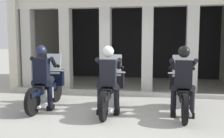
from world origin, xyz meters
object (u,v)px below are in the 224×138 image
object	(u,v)px
motorcycle_left	(47,88)
police_officer_center	(108,74)
motorcycle_right	(182,92)
police_officer_left	(42,72)
motorcycle_center	(111,91)
police_officer_right	(183,75)

from	to	relation	value
motorcycle_left	police_officer_center	bearing A→B (deg)	-24.44
motorcycle_left	motorcycle_right	size ratio (longest dim) A/B	1.00
police_officer_left	motorcycle_right	distance (m)	3.38
police_officer_left	motorcycle_center	distance (m)	1.74
police_officer_left	police_officer_center	xyz separation A→B (m)	(1.67, -0.11, 0.00)
motorcycle_center	police_officer_center	bearing A→B (deg)	-105.26
motorcycle_left	motorcycle_right	xyz separation A→B (m)	(3.34, -0.04, 0.00)
police_officer_left	motorcycle_center	xyz separation A→B (m)	(1.67, 0.17, -0.44)
police_officer_center	motorcycle_left	bearing A→B (deg)	151.72
motorcycle_center	motorcycle_left	bearing A→B (deg)	161.22
police_officer_center	police_officer_left	bearing A→B (deg)	161.22
police_officer_center	police_officer_right	bearing A→B (deg)	-12.44
police_officer_center	motorcycle_right	bearing A→B (deg)	-2.90
motorcycle_left	motorcycle_center	xyz separation A→B (m)	(1.67, -0.11, 0.00)
police_officer_left	police_officer_right	world-z (taller)	same
motorcycle_center	motorcycle_right	bearing A→B (deg)	-12.44
police_officer_center	police_officer_right	xyz separation A→B (m)	(1.67, 0.07, 0.00)
police_officer_center	motorcycle_right	distance (m)	1.76
motorcycle_left	police_officer_right	xyz separation A→B (m)	(3.34, -0.32, 0.44)
motorcycle_center	police_officer_right	world-z (taller)	police_officer_right
motorcycle_left	motorcycle_center	distance (m)	1.67
police_officer_left	motorcycle_right	bearing A→B (deg)	-6.91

